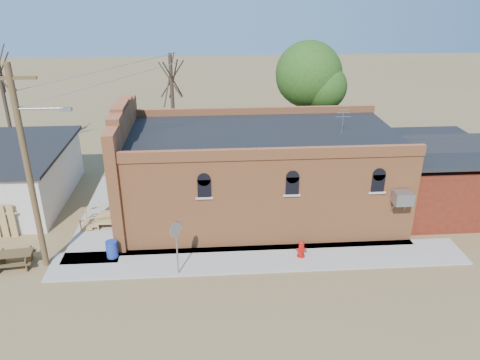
{
  "coord_description": "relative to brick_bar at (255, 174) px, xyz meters",
  "views": [
    {
      "loc": [
        -0.76,
        -17.16,
        12.01
      ],
      "look_at": [
        0.8,
        4.58,
        2.4
      ],
      "focal_mm": 35.0,
      "sensor_mm": 36.0,
      "label": 1
    }
  ],
  "objects": [
    {
      "name": "ground",
      "position": [
        -1.64,
        -5.49,
        -2.34
      ],
      "size": [
        120.0,
        120.0,
        0.0
      ],
      "primitive_type": "plane",
      "color": "brown",
      "rests_on": "ground"
    },
    {
      "name": "tree_leafy",
      "position": [
        4.36,
        8.01,
        3.59
      ],
      "size": [
        4.4,
        4.4,
        8.15
      ],
      "color": "#3F3324",
      "rests_on": "ground"
    },
    {
      "name": "brick_bar",
      "position": [
        0.0,
        0.0,
        0.0
      ],
      "size": [
        16.4,
        7.97,
        6.3
      ],
      "color": "#C66F3C",
      "rests_on": "ground"
    },
    {
      "name": "utility_pole",
      "position": [
        -9.79,
        -4.29,
        2.43
      ],
      "size": [
        3.12,
        0.26,
        9.0
      ],
      "color": "#503D20",
      "rests_on": "ground"
    },
    {
      "name": "sidewalk_south",
      "position": [
        -0.14,
        -4.59,
        -2.3
      ],
      "size": [
        19.0,
        2.2,
        0.08
      ],
      "primitive_type": "cube",
      "color": "#9E9991",
      "rests_on": "ground"
    },
    {
      "name": "red_shed",
      "position": [
        9.86,
        0.01,
        -0.07
      ],
      "size": [
        5.4,
        6.4,
        4.3
      ],
      "color": "#4E1B0D",
      "rests_on": "ground"
    },
    {
      "name": "picnic_table",
      "position": [
        -11.19,
        -4.29,
        -1.9
      ],
      "size": [
        1.73,
        1.38,
        0.67
      ],
      "rotation": [
        0.0,
        0.0,
        0.12
      ],
      "color": "#4F3B1F",
      "rests_on": "ground"
    },
    {
      "name": "tree_bare_near",
      "position": [
        -4.64,
        7.51,
        3.62
      ],
      "size": [
        2.8,
        2.8,
        7.65
      ],
      "color": "#3F3324",
      "rests_on": "ground"
    },
    {
      "name": "stop_sign",
      "position": [
        -3.86,
        -5.49,
        -0.31
      ],
      "size": [
        0.5,
        0.56,
        2.53
      ],
      "rotation": [
        0.0,
        0.0,
        0.42
      ],
      "color": "gray",
      "rests_on": "sidewalk_south"
    },
    {
      "name": "sidewalk_west",
      "position": [
        -7.94,
        0.51,
        -2.3
      ],
      "size": [
        2.6,
        10.0,
        0.08
      ],
      "primitive_type": "cube",
      "color": "#9E9991",
      "rests_on": "ground"
    },
    {
      "name": "trash_barrel",
      "position": [
        -6.94,
        -3.99,
        -1.86
      ],
      "size": [
        0.57,
        0.57,
        0.8
      ],
      "primitive_type": "cylinder",
      "rotation": [
        0.0,
        0.0,
        -0.1
      ],
      "color": "navy",
      "rests_on": "sidewalk_west"
    },
    {
      "name": "fire_hydrant",
      "position": [
        1.71,
        -4.59,
        -1.86
      ],
      "size": [
        0.46,
        0.43,
        0.82
      ],
      "rotation": [
        0.0,
        0.0,
        0.1
      ],
      "color": "#B20F0A",
      "rests_on": "sidewalk_south"
    }
  ]
}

